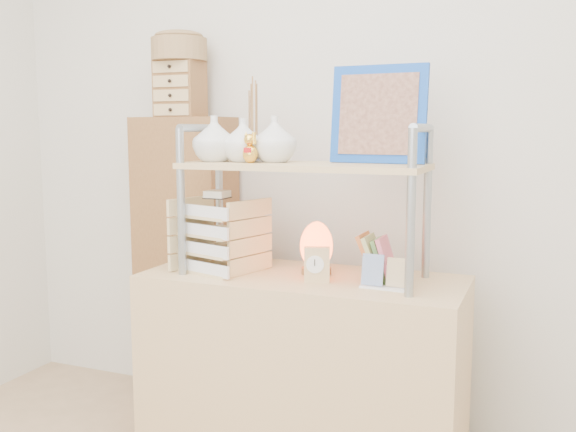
% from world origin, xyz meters
% --- Properties ---
extents(desk, '(1.20, 0.50, 0.75)m').
position_xyz_m(desk, '(0.00, 1.20, 0.38)').
color(desk, tan).
rests_on(desk, ground).
extents(cabinet, '(0.46, 0.27, 1.35)m').
position_xyz_m(cabinet, '(-0.73, 1.57, 0.68)').
color(cabinet, brown).
rests_on(cabinet, ground).
extents(hutch, '(0.90, 0.34, 0.78)m').
position_xyz_m(hutch, '(-0.09, 1.21, 1.21)').
color(hutch, '#8E959A').
rests_on(hutch, desk).
extents(letter_tray, '(0.31, 0.31, 0.31)m').
position_xyz_m(letter_tray, '(-0.33, 1.16, 0.88)').
color(letter_tray, '#D6BE80').
rests_on(letter_tray, desk).
extents(salt_lamp, '(0.13, 0.12, 0.20)m').
position_xyz_m(salt_lamp, '(0.04, 1.25, 0.85)').
color(salt_lamp, brown).
rests_on(salt_lamp, desk).
extents(desk_clock, '(0.10, 0.07, 0.13)m').
position_xyz_m(desk_clock, '(0.08, 1.12, 0.81)').
color(desk_clock, tan).
rests_on(desk_clock, desk).
extents(postcard_stand, '(0.17, 0.05, 0.12)m').
position_xyz_m(postcard_stand, '(0.33, 1.12, 0.78)').
color(postcard_stand, white).
rests_on(postcard_stand, desk).
extents(drawer_chest, '(0.20, 0.16, 0.25)m').
position_xyz_m(drawer_chest, '(-0.73, 1.55, 1.48)').
color(drawer_chest, brown).
rests_on(drawer_chest, cabinet).
extents(woven_basket, '(0.25, 0.25, 0.10)m').
position_xyz_m(woven_basket, '(-0.73, 1.55, 1.65)').
color(woven_basket, olive).
rests_on(woven_basket, drawer_chest).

